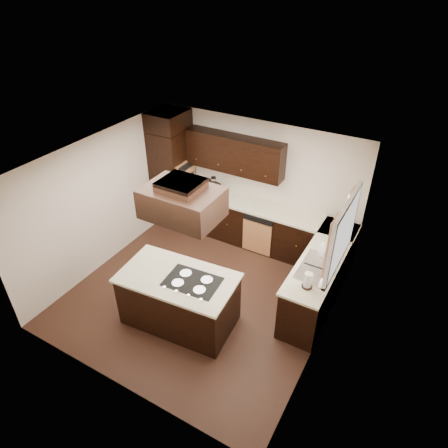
{
  "coord_description": "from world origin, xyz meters",
  "views": [
    {
      "loc": [
        2.89,
        -4.32,
        4.92
      ],
      "look_at": [
        0.1,
        0.6,
        1.15
      ],
      "focal_mm": 32.0,
      "sensor_mm": 36.0,
      "label": 1
    }
  ],
  "objects_px": {
    "range_hood": "(182,203)",
    "spice_rack": "(213,188)",
    "oven_column": "(173,178)",
    "island": "(179,300)"
  },
  "relations": [
    {
      "from": "range_hood",
      "to": "spice_rack",
      "type": "xyz_separation_m",
      "value": [
        -0.89,
        2.3,
        -1.09
      ]
    },
    {
      "from": "range_hood",
      "to": "spice_rack",
      "type": "height_order",
      "value": "range_hood"
    },
    {
      "from": "oven_column",
      "to": "island",
      "type": "bearing_deg",
      "value": -53.18
    },
    {
      "from": "oven_column",
      "to": "island",
      "type": "height_order",
      "value": "oven_column"
    },
    {
      "from": "spice_rack",
      "to": "island",
      "type": "bearing_deg",
      "value": -56.38
    },
    {
      "from": "island",
      "to": "range_hood",
      "type": "height_order",
      "value": "range_hood"
    },
    {
      "from": "spice_rack",
      "to": "oven_column",
      "type": "bearing_deg",
      "value": -162.4
    },
    {
      "from": "oven_column",
      "to": "range_hood",
      "type": "distance_m",
      "value": 3.13
    },
    {
      "from": "oven_column",
      "to": "island",
      "type": "xyz_separation_m",
      "value": [
        1.8,
        -2.4,
        -0.62
      ]
    },
    {
      "from": "island",
      "to": "oven_column",
      "type": "bearing_deg",
      "value": 122.07
    }
  ]
}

